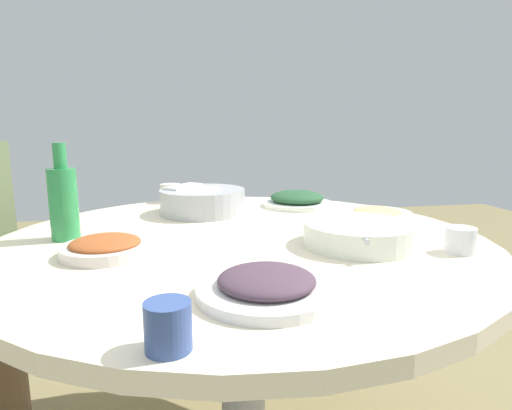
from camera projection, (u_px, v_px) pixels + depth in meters
The scene contains 11 objects.
round_dining_table at pixel (243, 276), 1.15m from camera, with size 1.28×1.28×0.77m.
rice_bowl at pixel (202, 201), 1.42m from camera, with size 0.28×0.28×0.09m.
soup_bowl at pixel (359, 235), 1.04m from camera, with size 0.27×0.29×0.06m.
dish_stirfry at pixel (106, 247), 0.96m from camera, with size 0.20×0.20×0.04m.
dish_eggplant at pixel (267, 285), 0.73m from camera, with size 0.24×0.24×0.05m.
dish_noodles at pixel (378, 214), 1.33m from camera, with size 0.21×0.21×0.04m.
dish_greens at pixel (297, 200), 1.55m from camera, with size 0.25×0.25×0.06m.
green_bottle at pixel (63, 201), 1.08m from camera, with size 0.07×0.07×0.25m.
tea_cup_near at pixel (168, 326), 0.55m from camera, with size 0.06×0.06×0.07m, color #385191.
tea_cup_far at pixel (171, 193), 1.63m from camera, with size 0.08×0.08×0.07m, color silver.
tea_cup_side at pixel (460, 240), 0.98m from camera, with size 0.07×0.07×0.06m, color white.
Camera 1 is at (-0.17, -1.08, 1.06)m, focal length 29.85 mm.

